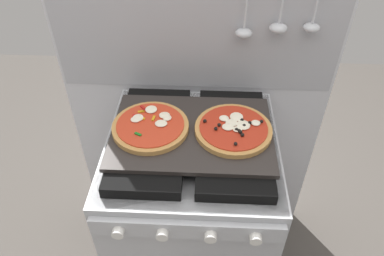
{
  "coord_description": "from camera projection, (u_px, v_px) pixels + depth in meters",
  "views": [
    {
      "loc": [
        0.05,
        -0.92,
        1.73
      ],
      "look_at": [
        0.0,
        0.0,
        0.93
      ],
      "focal_mm": 34.18,
      "sensor_mm": 36.0,
      "label": 1
    }
  ],
  "objects": [
    {
      "name": "stove",
      "position": [
        192.0,
        213.0,
        1.54
      ],
      "size": [
        0.6,
        0.64,
        0.9
      ],
      "color": "#B7BABF",
      "rests_on": "ground_plane"
    },
    {
      "name": "pizza_right",
      "position": [
        234.0,
        130.0,
        1.21
      ],
      "size": [
        0.26,
        0.26,
        0.03
      ],
      "color": "#C18947",
      "rests_on": "baking_tray"
    },
    {
      "name": "pizza_left",
      "position": [
        150.0,
        126.0,
        1.23
      ],
      "size": [
        0.26,
        0.26,
        0.03
      ],
      "color": "#C18947",
      "rests_on": "baking_tray"
    },
    {
      "name": "baking_tray",
      "position": [
        192.0,
        132.0,
        1.23
      ],
      "size": [
        0.54,
        0.38,
        0.02
      ],
      "primitive_type": "cube",
      "color": "#2D2826",
      "rests_on": "stove"
    },
    {
      "name": "kitchen_backsplash",
      "position": [
        196.0,
        101.0,
        1.56
      ],
      "size": [
        1.1,
        0.09,
        1.55
      ],
      "color": "silver",
      "rests_on": "ground_plane"
    }
  ]
}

